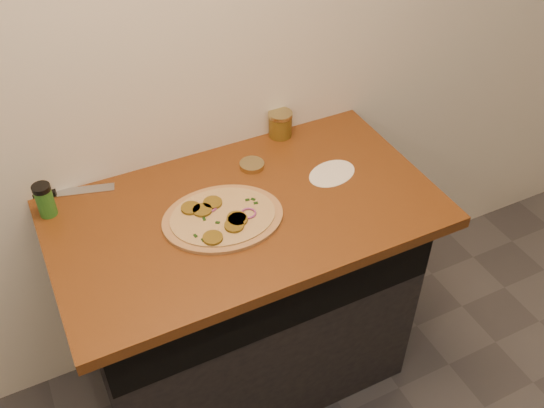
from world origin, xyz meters
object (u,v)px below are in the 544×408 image
chefs_knife (59,192)px  spice_shaker (45,200)px  pizza (223,217)px  salsa_jar (280,124)px

chefs_knife → spice_shaker: 0.11m
chefs_knife → spice_shaker: bearing=-119.7°
pizza → salsa_jar: salsa_jar is taller
pizza → spice_shaker: size_ratio=3.70×
chefs_knife → pizza: bearing=-39.2°
pizza → spice_shaker: bearing=151.0°
pizza → chefs_knife: size_ratio=1.41×
salsa_jar → spice_shaker: size_ratio=0.85×
salsa_jar → spice_shaker: 0.83m
salsa_jar → chefs_knife: bearing=178.6°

